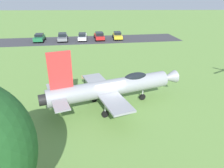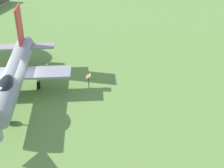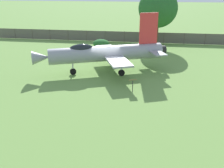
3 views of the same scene
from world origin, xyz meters
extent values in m
plane|color=#668E42|center=(0.00, 0.00, 0.00)|extent=(200.00, 200.00, 0.00)
cube|color=#38383D|center=(-27.65, -5.78, 0.00)|extent=(13.21, 42.48, 0.00)
cylinder|color=gray|center=(0.00, 0.00, 1.85)|extent=(5.35, 10.67, 1.47)
cone|color=gray|center=(-2.21, 5.62, 1.85)|extent=(1.75, 1.95, 1.25)
cylinder|color=black|center=(2.08, -5.30, 1.85)|extent=(1.04, 0.88, 0.88)
ellipsoid|color=black|center=(-0.88, 2.23, 2.48)|extent=(1.64, 2.38, 0.84)
cube|color=red|center=(1.51, -3.85, 4.06)|extent=(0.79, 1.73, 2.93)
cube|color=gray|center=(-2.01, -1.38, 1.67)|extent=(3.70, 2.85, 0.16)
cube|color=gray|center=(2.41, 0.36, 1.67)|extent=(3.70, 2.85, 0.16)
cube|color=gray|center=(0.15, -4.85, 2.00)|extent=(2.08, 1.68, 0.10)
cube|color=gray|center=(3.19, -3.66, 2.00)|extent=(2.08, 1.68, 0.10)
cylinder|color=#A5A8AD|center=(-1.19, 3.04, 1.00)|extent=(0.12, 0.12, 1.41)
cylinder|color=black|center=(-1.19, 3.04, 0.30)|extent=(0.39, 0.62, 0.60)
cylinder|color=#A5A8AD|center=(-0.94, -1.54, 1.00)|extent=(0.12, 0.12, 1.41)
cylinder|color=black|center=(-0.94, -1.54, 0.30)|extent=(0.39, 0.62, 0.60)
cylinder|color=#A5A8AD|center=(1.73, -0.49, 1.00)|extent=(0.12, 0.12, 1.41)
cylinder|color=black|center=(1.73, -0.49, 0.30)|extent=(0.39, 0.62, 0.60)
cylinder|color=#333333|center=(-4.60, -2.79, 0.45)|extent=(0.06, 0.06, 0.90)
cube|color=olive|center=(-4.60, -2.79, 1.02)|extent=(0.57, 0.70, 0.25)
cube|color=gold|center=(-28.64, 1.95, 0.62)|extent=(4.47, 1.98, 0.60)
cube|color=black|center=(-28.99, 1.93, 1.16)|extent=(2.35, 1.59, 0.49)
cylinder|color=black|center=(-27.23, 2.90, 0.32)|extent=(0.65, 0.25, 0.64)
cylinder|color=black|center=(-27.15, 1.14, 0.32)|extent=(0.65, 0.25, 0.64)
cylinder|color=black|center=(-30.13, 2.76, 0.32)|extent=(0.65, 0.25, 0.64)
cylinder|color=black|center=(-30.04, 1.00, 0.32)|extent=(0.65, 0.25, 0.64)
cube|color=red|center=(-28.14, -1.96, 0.64)|extent=(4.89, 2.47, 0.64)
cube|color=black|center=(-27.77, -1.90, 1.26)|extent=(2.62, 1.86, 0.60)
cylinder|color=black|center=(-29.54, -3.08, 0.32)|extent=(0.66, 0.31, 0.64)
cylinder|color=black|center=(-29.80, -1.27, 0.32)|extent=(0.66, 0.31, 0.64)
cylinder|color=black|center=(-26.48, -2.65, 0.32)|extent=(0.66, 0.31, 0.64)
cylinder|color=black|center=(-26.74, -0.83, 0.32)|extent=(0.66, 0.31, 0.64)
cube|color=silver|center=(-27.70, -5.45, 0.62)|extent=(4.79, 2.03, 0.60)
cube|color=black|center=(-27.32, -5.42, 1.20)|extent=(2.53, 1.60, 0.55)
cylinder|color=black|center=(-29.18, -6.41, 0.32)|extent=(0.65, 0.27, 0.64)
cylinder|color=black|center=(-29.30, -4.71, 0.32)|extent=(0.65, 0.27, 0.64)
cylinder|color=black|center=(-26.09, -6.19, 0.32)|extent=(0.65, 0.27, 0.64)
cylinder|color=black|center=(-26.22, -4.49, 0.32)|extent=(0.65, 0.27, 0.64)
cube|color=slate|center=(-27.18, -9.48, 0.60)|extent=(4.95, 2.61, 0.56)
cube|color=black|center=(-27.56, -9.54, 1.17)|extent=(2.67, 1.96, 0.58)
cylinder|color=black|center=(-25.80, -8.30, 0.32)|extent=(0.67, 0.32, 0.64)
cylinder|color=black|center=(-25.50, -10.18, 0.32)|extent=(0.67, 0.32, 0.64)
cylinder|color=black|center=(-28.87, -8.78, 0.32)|extent=(0.67, 0.32, 0.64)
cylinder|color=black|center=(-28.57, -10.66, 0.32)|extent=(0.67, 0.32, 0.64)
cube|color=#1E6B3D|center=(-26.60, -14.09, 0.66)|extent=(4.20, 2.32, 0.68)
cube|color=black|center=(-26.92, -14.13, 1.24)|extent=(2.26, 1.79, 0.49)
cylinder|color=black|center=(-25.40, -13.02, 0.32)|extent=(0.66, 0.30, 0.64)
cylinder|color=black|center=(-25.17, -14.84, 0.32)|extent=(0.66, 0.30, 0.64)
cylinder|color=black|center=(-28.02, -13.34, 0.32)|extent=(0.66, 0.30, 0.64)
cylinder|color=black|center=(-27.80, -15.17, 0.32)|extent=(0.66, 0.30, 0.64)
camera|label=1|loc=(16.40, -0.26, 9.59)|focal=33.57mm
camera|label=2|loc=(-13.14, 18.30, 13.80)|focal=54.86mm
camera|label=3|loc=(-23.62, -3.67, 8.15)|focal=41.35mm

